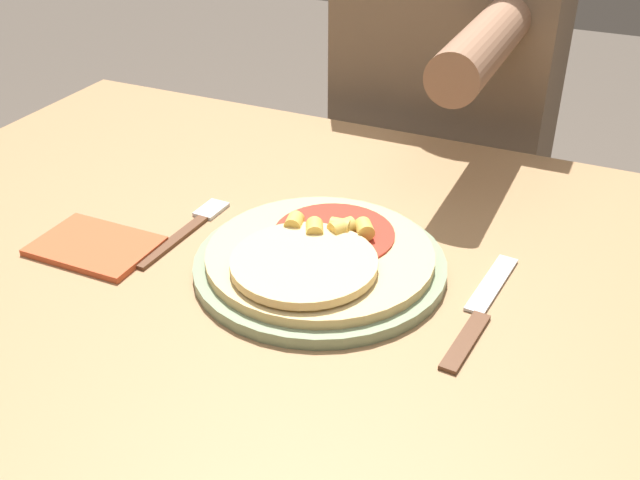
{
  "coord_description": "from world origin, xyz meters",
  "views": [
    {
      "loc": [
        0.32,
        -0.61,
        1.23
      ],
      "look_at": [
        0.02,
        0.03,
        0.79
      ],
      "focal_mm": 42.0,
      "sensor_mm": 36.0,
      "label": 1
    }
  ],
  "objects_px": {
    "pizza": "(318,254)",
    "dining_table": "(290,352)",
    "fork": "(189,228)",
    "knife": "(480,311)",
    "person_diner": "(446,109)",
    "plate": "(320,265)"
  },
  "relations": [
    {
      "from": "dining_table",
      "to": "plate",
      "type": "height_order",
      "value": "plate"
    },
    {
      "from": "pizza",
      "to": "dining_table",
      "type": "bearing_deg",
      "value": -133.66
    },
    {
      "from": "plate",
      "to": "pizza",
      "type": "xyz_separation_m",
      "value": [
        -0.0,
        -0.01,
        0.02
      ]
    },
    {
      "from": "pizza",
      "to": "knife",
      "type": "distance_m",
      "value": 0.19
    },
    {
      "from": "dining_table",
      "to": "knife",
      "type": "xyz_separation_m",
      "value": [
        0.21,
        0.03,
        0.11
      ]
    },
    {
      "from": "plate",
      "to": "knife",
      "type": "distance_m",
      "value": 0.19
    },
    {
      "from": "knife",
      "to": "person_diner",
      "type": "bearing_deg",
      "value": 109.4
    },
    {
      "from": "dining_table",
      "to": "person_diner",
      "type": "distance_m",
      "value": 0.64
    },
    {
      "from": "fork",
      "to": "person_diner",
      "type": "relative_size",
      "value": 0.14
    },
    {
      "from": "plate",
      "to": "knife",
      "type": "relative_size",
      "value": 1.29
    },
    {
      "from": "pizza",
      "to": "person_diner",
      "type": "bearing_deg",
      "value": 92.58
    },
    {
      "from": "knife",
      "to": "person_diner",
      "type": "height_order",
      "value": "person_diner"
    },
    {
      "from": "pizza",
      "to": "knife",
      "type": "xyz_separation_m",
      "value": [
        0.19,
        0.0,
        -0.02
      ]
    },
    {
      "from": "person_diner",
      "to": "pizza",
      "type": "bearing_deg",
      "value": -87.42
    },
    {
      "from": "dining_table",
      "to": "fork",
      "type": "xyz_separation_m",
      "value": [
        -0.16,
        0.05,
        0.11
      ]
    },
    {
      "from": "person_diner",
      "to": "dining_table",
      "type": "bearing_deg",
      "value": -89.76
    },
    {
      "from": "fork",
      "to": "knife",
      "type": "height_order",
      "value": "same"
    },
    {
      "from": "plate",
      "to": "knife",
      "type": "bearing_deg",
      "value": -1.01
    },
    {
      "from": "plate",
      "to": "pizza",
      "type": "bearing_deg",
      "value": -90.25
    },
    {
      "from": "dining_table",
      "to": "plate",
      "type": "relative_size",
      "value": 4.29
    },
    {
      "from": "dining_table",
      "to": "fork",
      "type": "relative_size",
      "value": 7.0
    },
    {
      "from": "fork",
      "to": "pizza",
      "type": "bearing_deg",
      "value": -6.14
    }
  ]
}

